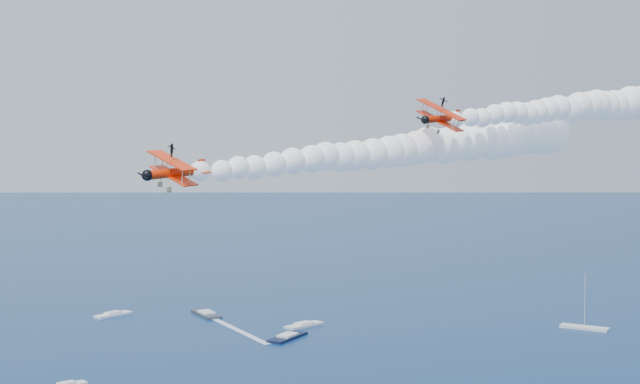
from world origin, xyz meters
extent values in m
cube|color=#2E333D|center=(-4.86, 182.29, 0.35)|extent=(9.14, 15.91, 0.70)
cube|color=silver|center=(22.43, 159.63, 0.35)|extent=(12.91, 10.58, 0.70)
cube|color=black|center=(15.12, 144.92, 0.35)|extent=(13.02, 14.24, 0.70)
cube|color=silver|center=(102.33, 140.01, 0.35)|extent=(13.06, 12.42, 0.70)
cube|color=white|center=(-33.71, 187.26, 0.35)|extent=(11.83, 10.57, 0.70)
cube|color=white|center=(3.06, 156.92, 0.03)|extent=(13.23, 36.87, 0.04)
camera|label=1|loc=(-22.11, -84.45, 52.94)|focal=47.45mm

